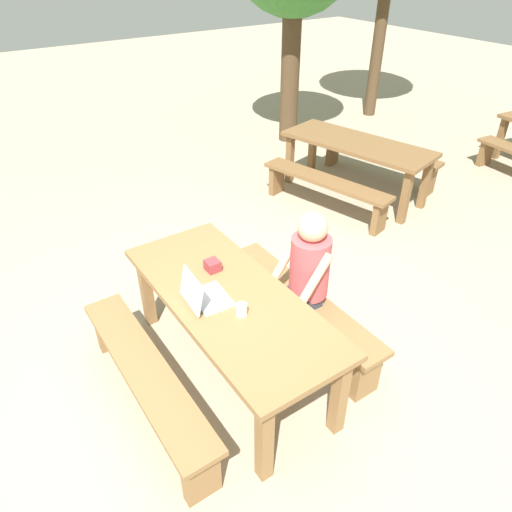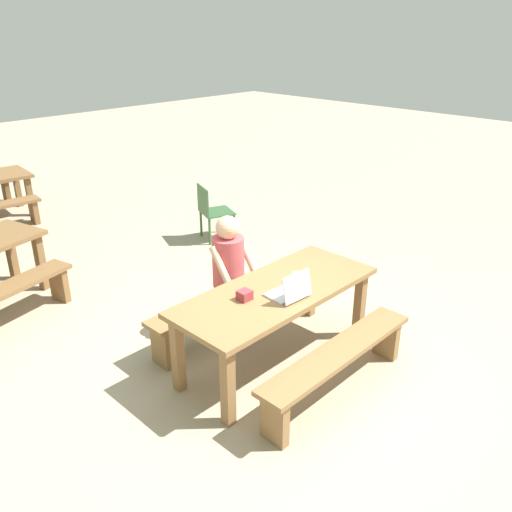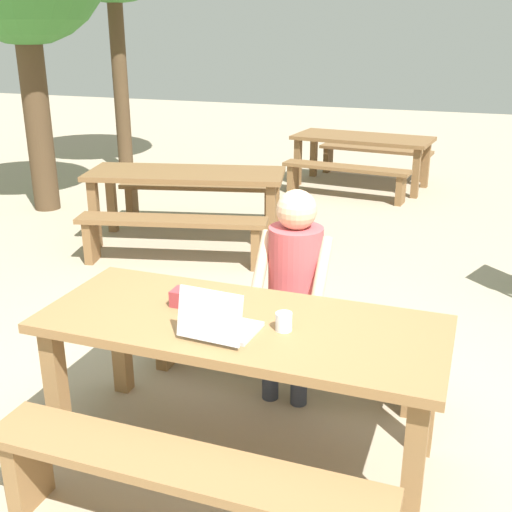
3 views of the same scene
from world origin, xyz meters
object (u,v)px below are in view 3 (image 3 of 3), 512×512
(coffee_mug, at_px, (284,322))
(picnic_table_mid, at_px, (186,182))
(person_seated, at_px, (294,277))
(small_pouch, at_px, (183,297))
(laptop, at_px, (218,323))
(picnic_table_rear, at_px, (362,144))
(picnic_table_front, at_px, (241,339))

(coffee_mug, height_order, picnic_table_mid, coffee_mug)
(coffee_mug, height_order, person_seated, person_seated)
(small_pouch, xyz_separation_m, person_seated, (0.42, 0.62, -0.06))
(laptop, relative_size, small_pouch, 2.97)
(coffee_mug, bearing_deg, laptop, -150.99)
(picnic_table_mid, bearing_deg, laptop, -75.57)
(person_seated, relative_size, picnic_table_rear, 0.66)
(coffee_mug, bearing_deg, picnic_table_front, 170.91)
(coffee_mug, bearing_deg, picnic_table_rear, 97.30)
(picnic_table_rear, bearing_deg, picnic_table_mid, -106.27)
(laptop, height_order, picnic_table_mid, laptop)
(picnic_table_mid, bearing_deg, picnic_table_front, -73.56)
(picnic_table_front, relative_size, picnic_table_rear, 1.04)
(laptop, bearing_deg, picnic_table_rear, -81.52)
(picnic_table_front, xyz_separation_m, coffee_mug, (0.23, -0.04, 0.15))
(person_seated, bearing_deg, coffee_mug, -77.13)
(person_seated, height_order, picnic_table_rear, person_seated)
(picnic_table_front, distance_m, small_pouch, 0.38)
(small_pouch, relative_size, picnic_table_rear, 0.06)
(picnic_table_rear, bearing_deg, laptop, -79.55)
(picnic_table_mid, relative_size, picnic_table_rear, 1.09)
(small_pouch, height_order, person_seated, person_seated)
(picnic_table_front, bearing_deg, person_seated, 84.17)
(small_pouch, distance_m, person_seated, 0.75)
(picnic_table_mid, bearing_deg, person_seated, -65.91)
(person_seated, xyz_separation_m, picnic_table_rear, (-0.62, 5.43, -0.15))
(small_pouch, distance_m, coffee_mug, 0.59)
(laptop, distance_m, person_seated, 0.88)
(picnic_table_mid, bearing_deg, coffee_mug, -70.73)
(small_pouch, height_order, picnic_table_mid, small_pouch)
(coffee_mug, xyz_separation_m, picnic_table_mid, (-2.02, 3.11, -0.18))
(laptop, distance_m, small_pouch, 0.40)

